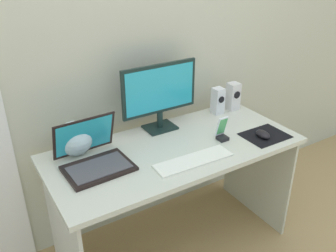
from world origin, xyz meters
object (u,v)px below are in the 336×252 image
keyboard_external (194,160)px  mouse (263,134)px  speaker_right (233,96)px  laptop (94,157)px  fishbowl (75,138)px  monitor (160,94)px  phone_in_dock (222,132)px  speaker_near_monitor (218,101)px

keyboard_external → mouse: bearing=1.8°
speaker_right → mouse: (-0.12, -0.40, -0.07)m
laptop → fishbowl: (-0.04, 0.16, 0.04)m
fishbowl → speaker_right: bearing=0.3°
monitor → laptop: 0.54m
phone_in_dock → keyboard_external: bearing=-158.1°
speaker_right → phone_in_dock: size_ratio=1.31×
laptop → mouse: (0.92, -0.23, -0.03)m
speaker_right → phone_in_dock: 0.44m
keyboard_external → speaker_near_monitor: bearing=42.3°
speaker_near_monitor → fishbowl: (-0.94, -0.01, 0.00)m
laptop → mouse: laptop is taller
keyboard_external → speaker_right: bearing=35.7°
laptop → speaker_right: bearing=9.2°
mouse → phone_in_dock: bearing=159.9°
laptop → keyboard_external: bearing=-27.5°
fishbowl → mouse: 1.03m
keyboard_external → phone_in_dock: phone_in_dock is taller
speaker_right → fishbowl: same height
speaker_near_monitor → phone_in_dock: bearing=-124.5°
keyboard_external → phone_in_dock: 0.29m
laptop → mouse: bearing=-14.1°
monitor → keyboard_external: monitor is taller
speaker_right → fishbowl: (-1.07, -0.01, -0.00)m
speaker_right → phone_in_dock: (-0.33, -0.29, -0.04)m
fishbowl → keyboard_external: bearing=-39.2°
speaker_near_monitor → mouse: speaker_near_monitor is taller
speaker_right → fishbowl: size_ratio=0.98×
mouse → laptop: bearing=172.8°
speaker_near_monitor → speaker_right: bearing=-0.0°
speaker_near_monitor → laptop: bearing=-169.6°
speaker_right → mouse: bearing=-106.2°
speaker_right → keyboard_external: speaker_right is taller
fishbowl → phone_in_dock: 0.80m
speaker_near_monitor → fishbowl: fishbowl is taller
monitor → speaker_right: (0.55, -0.01, -0.13)m
speaker_right → mouse: speaker_right is taller
speaker_right → fishbowl: bearing=-179.7°
monitor → phone_in_dock: (0.22, -0.30, -0.17)m
mouse → phone_in_dock: (-0.21, 0.11, 0.03)m
speaker_near_monitor → phone_in_dock: speaker_near_monitor is taller
monitor → laptop: bearing=-160.1°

